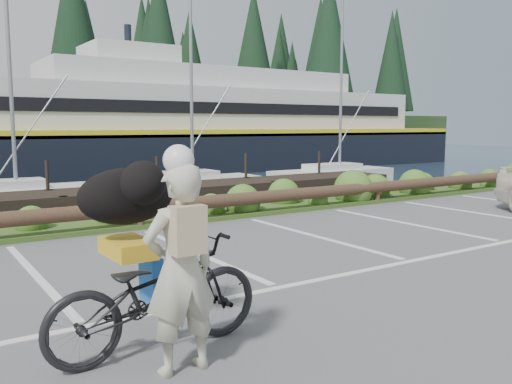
# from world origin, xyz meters

# --- Properties ---
(ground) EXTENTS (72.00, 72.00, 0.00)m
(ground) POSITION_xyz_m (0.00, 0.00, 0.00)
(ground) COLOR #525254
(vegetation_strip) EXTENTS (34.00, 1.60, 0.10)m
(vegetation_strip) POSITION_xyz_m (0.00, 5.30, 0.05)
(vegetation_strip) COLOR #3D5B21
(vegetation_strip) RESTS_ON ground
(log_rail) EXTENTS (32.00, 0.30, 0.60)m
(log_rail) POSITION_xyz_m (0.00, 4.60, 0.00)
(log_rail) COLOR #443021
(log_rail) RESTS_ON ground
(bicycle) EXTENTS (2.20, 0.82, 1.14)m
(bicycle) POSITION_xyz_m (-2.18, -1.43, 0.57)
(bicycle) COLOR black
(bicycle) RESTS_ON ground
(cyclist) EXTENTS (0.69, 0.46, 1.85)m
(cyclist) POSITION_xyz_m (-2.17, -1.93, 0.93)
(cyclist) COLOR #B9B89C
(cyclist) RESTS_ON ground
(dog) EXTENTS (0.53, 1.04, 0.59)m
(dog) POSITION_xyz_m (-2.20, -0.73, 1.44)
(dog) COLOR black
(dog) RESTS_ON bicycle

